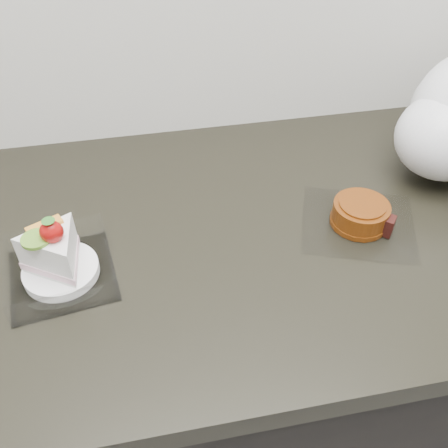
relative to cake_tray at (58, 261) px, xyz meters
The scene contains 3 objects.
counter 0.56m from the cake_tray, 11.17° to the left, with size 2.04×0.64×0.90m.
cake_tray is the anchor object (origin of this frame).
mooncake_wrap 0.47m from the cake_tray, ahead, with size 0.23×0.22×0.04m.
Camera 1 is at (-0.14, 1.11, 1.45)m, focal length 40.00 mm.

